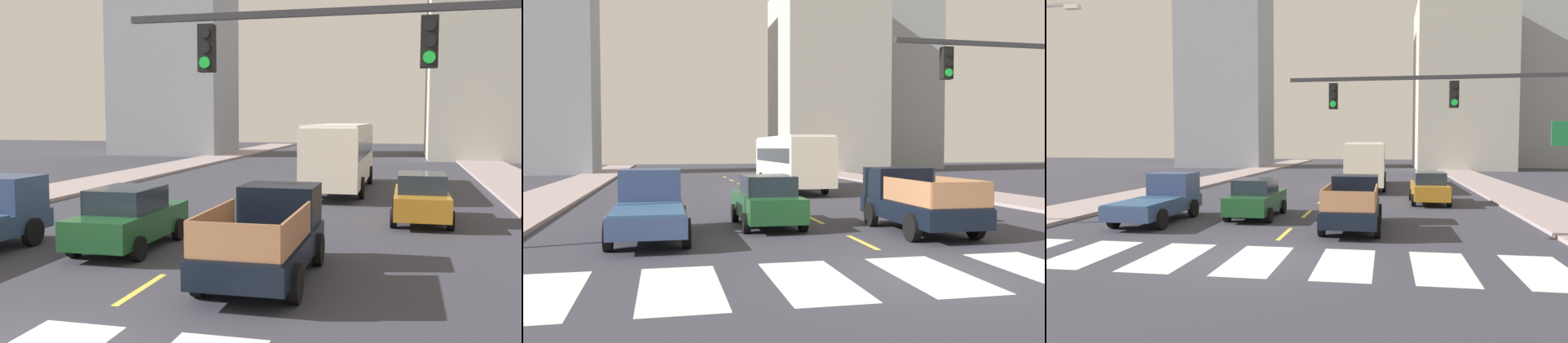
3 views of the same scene
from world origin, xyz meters
TOP-DOWN VIEW (x-y plane):
  - sidewalk_left at (-11.23, 18.00)m, footprint 3.58×110.00m
  - lane_dash_0 at (0.00, 4.00)m, footprint 0.16×2.40m
  - lane_dash_1 at (0.00, 9.00)m, footprint 0.16×2.40m
  - lane_dash_2 at (0.00, 14.00)m, footprint 0.16×2.40m
  - lane_dash_3 at (0.00, 19.00)m, footprint 0.16×2.40m
  - lane_dash_4 at (0.00, 24.00)m, footprint 0.16×2.40m
  - lane_dash_5 at (0.00, 29.00)m, footprint 0.16×2.40m
  - lane_dash_6 at (0.00, 34.00)m, footprint 0.16×2.40m
  - lane_dash_7 at (0.00, 39.00)m, footprint 0.16×2.40m
  - pickup_stakebed at (2.37, 5.78)m, footprint 2.18×5.20m
  - city_bus at (2.24, 22.33)m, footprint 2.72×10.80m
  - sedan_mid at (5.94, 13.82)m, footprint 2.02×4.40m
  - sedan_far at (-2.03, 7.57)m, footprint 2.02×4.40m
  - traffic_signal_gantry at (6.91, 2.88)m, footprint 9.68×0.27m
  - tower_tall_centre at (-17.62, 49.65)m, footprint 11.10×8.50m
  - block_mid_left at (12.62, 49.90)m, footprint 10.95×11.95m

SIDE VIEW (x-z plane):
  - lane_dash_0 at x=0.00m, z-range 0.00..0.01m
  - lane_dash_1 at x=0.00m, z-range 0.00..0.01m
  - lane_dash_2 at x=0.00m, z-range 0.00..0.01m
  - lane_dash_3 at x=0.00m, z-range 0.00..0.01m
  - lane_dash_4 at x=0.00m, z-range 0.00..0.01m
  - lane_dash_5 at x=0.00m, z-range 0.00..0.01m
  - lane_dash_6 at x=0.00m, z-range 0.00..0.01m
  - lane_dash_7 at x=0.00m, z-range 0.00..0.01m
  - sidewalk_left at x=-11.23m, z-range 0.00..0.15m
  - sedan_mid at x=5.94m, z-range 0.00..1.72m
  - sedan_far at x=-2.03m, z-range 0.00..1.72m
  - pickup_stakebed at x=2.37m, z-range -0.04..1.92m
  - city_bus at x=2.24m, z-range 0.29..3.61m
  - traffic_signal_gantry at x=6.91m, z-range 1.23..7.23m
  - block_mid_left at x=12.62m, z-range 0.00..20.21m
  - tower_tall_centre at x=-17.62m, z-range 0.00..28.59m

